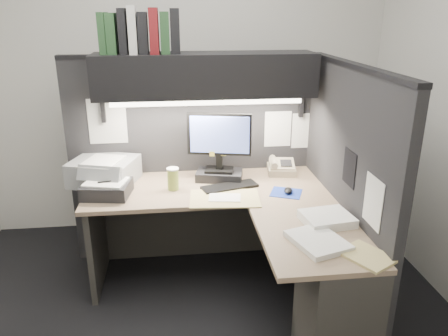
{
  "coord_description": "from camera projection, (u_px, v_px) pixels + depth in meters",
  "views": [
    {
      "loc": [
        -0.11,
        -2.35,
        1.93
      ],
      "look_at": [
        0.23,
        0.51,
        0.88
      ],
      "focal_mm": 35.0,
      "sensor_mm": 36.0,
      "label": 1
    }
  ],
  "objects": [
    {
      "name": "floor",
      "position": [
        199.0,
        322.0,
        2.86
      ],
      "size": [
        3.5,
        3.5,
        0.0
      ],
      "primitive_type": "plane",
      "color": "black",
      "rests_on": "ground"
    },
    {
      "name": "open_folder",
      "position": [
        225.0,
        198.0,
        2.94
      ],
      "size": [
        0.49,
        0.34,
        0.01
      ],
      "primitive_type": "cube",
      "rotation": [
        0.0,
        0.0,
        -0.08
      ],
      "color": "tan",
      "rests_on": "desk"
    },
    {
      "name": "mouse",
      "position": [
        288.0,
        191.0,
        3.02
      ],
      "size": [
        0.08,
        0.1,
        0.03
      ],
      "primitive_type": "ellipsoid",
      "rotation": [
        0.0,
        0.0,
        -0.31
      ],
      "color": "black",
      "rests_on": "mousepad"
    },
    {
      "name": "binder_row",
      "position": [
        141.0,
        32.0,
        2.93
      ],
      "size": [
        0.53,
        0.25,
        0.31
      ],
      "color": "#244826",
      "rests_on": "overhead_shelf"
    },
    {
      "name": "wall_back",
      "position": [
        185.0,
        81.0,
        3.8
      ],
      "size": [
        3.5,
        0.04,
        2.7
      ],
      "primitive_type": "cube",
      "color": "silver",
      "rests_on": "floor"
    },
    {
      "name": "partition_right",
      "position": [
        343.0,
        192.0,
        2.87
      ],
      "size": [
        0.06,
        1.5,
        1.6
      ],
      "primitive_type": "cube",
      "color": "black",
      "rests_on": "floor"
    },
    {
      "name": "mousepad",
      "position": [
        286.0,
        193.0,
        3.03
      ],
      "size": [
        0.26,
        0.25,
        0.0
      ],
      "primitive_type": "cube",
      "rotation": [
        0.0,
        0.0,
        -0.4
      ],
      "color": "#1C349B",
      "rests_on": "desk"
    },
    {
      "name": "notebook_stack",
      "position": [
        107.0,
        189.0,
        2.98
      ],
      "size": [
        0.35,
        0.3,
        0.09
      ],
      "primitive_type": "cube",
      "rotation": [
        0.0,
        0.0,
        -0.16
      ],
      "color": "black",
      "rests_on": "desk"
    },
    {
      "name": "paper_stack_b",
      "position": [
        318.0,
        241.0,
        2.37
      ],
      "size": [
        0.33,
        0.37,
        0.03
      ],
      "primitive_type": "cube",
      "rotation": [
        0.0,
        0.0,
        0.3
      ],
      "color": "white",
      "rests_on": "desk"
    },
    {
      "name": "partition_back",
      "position": [
        193.0,
        161.0,
        3.46
      ],
      "size": [
        1.9,
        0.06,
        1.6
      ],
      "primitive_type": "cube",
      "color": "black",
      "rests_on": "floor"
    },
    {
      "name": "task_light_tube",
      "position": [
        207.0,
        103.0,
        2.99
      ],
      "size": [
        1.32,
        0.04,
        0.04
      ],
      "primitive_type": "cylinder",
      "rotation": [
        0.0,
        1.57,
        0.0
      ],
      "color": "white",
      "rests_on": "overhead_shelf"
    },
    {
      "name": "coffee_cup",
      "position": [
        173.0,
        179.0,
        3.07
      ],
      "size": [
        0.1,
        0.1,
        0.15
      ],
      "primitive_type": "cylinder",
      "rotation": [
        0.0,
        0.0,
        0.32
      ],
      "color": "#B0C44E",
      "rests_on": "desk"
    },
    {
      "name": "paper_stack_a",
      "position": [
        327.0,
        219.0,
        2.6
      ],
      "size": [
        0.31,
        0.28,
        0.05
      ],
      "primitive_type": "cube",
      "rotation": [
        0.0,
        0.0,
        0.14
      ],
      "color": "white",
      "rests_on": "desk"
    },
    {
      "name": "printer",
      "position": [
        104.0,
        171.0,
        3.2
      ],
      "size": [
        0.53,
        0.49,
        0.18
      ],
      "primitive_type": "cube",
      "rotation": [
        0.0,
        0.0,
        -0.31
      ],
      "color": "gray",
      "rests_on": "desk"
    },
    {
      "name": "desk",
      "position": [
        264.0,
        259.0,
        2.76
      ],
      "size": [
        1.7,
        1.53,
        0.73
      ],
      "color": "#9B7862",
      "rests_on": "floor"
    },
    {
      "name": "monitor",
      "position": [
        219.0,
        154.0,
        3.21
      ],
      "size": [
        0.46,
        0.27,
        0.51
      ],
      "rotation": [
        0.0,
        0.0,
        -0.22
      ],
      "color": "black",
      "rests_on": "desk"
    },
    {
      "name": "pinned_papers",
      "position": [
        250.0,
        142.0,
        3.08
      ],
      "size": [
        1.76,
        1.31,
        0.51
      ],
      "color": "white",
      "rests_on": "partition_back"
    },
    {
      "name": "telephone",
      "position": [
        281.0,
        168.0,
        3.4
      ],
      "size": [
        0.24,
        0.24,
        0.09
      ],
      "primitive_type": "cube",
      "rotation": [
        0.0,
        0.0,
        -0.13
      ],
      "color": "tan",
      "rests_on": "desk"
    },
    {
      "name": "overhead_shelf",
      "position": [
        205.0,
        75.0,
        3.07
      ],
      "size": [
        1.55,
        0.34,
        0.3
      ],
      "primitive_type": "cube",
      "color": "black",
      "rests_on": "partition_back"
    },
    {
      "name": "wall_front",
      "position": [
        228.0,
        276.0,
        1.0
      ],
      "size": [
        3.5,
        0.04,
        2.7
      ],
      "primitive_type": "cube",
      "color": "silver",
      "rests_on": "floor"
    },
    {
      "name": "keyboard",
      "position": [
        230.0,
        187.0,
        3.12
      ],
      "size": [
        0.42,
        0.24,
        0.02
      ],
      "primitive_type": "cube",
      "rotation": [
        0.0,
        0.0,
        0.28
      ],
      "color": "black",
      "rests_on": "desk"
    },
    {
      "name": "manila_stack",
      "position": [
        367.0,
        256.0,
        2.24
      ],
      "size": [
        0.3,
        0.32,
        0.01
      ],
      "primitive_type": "cube",
      "rotation": [
        0.0,
        0.0,
        0.52
      ],
      "color": "tan",
      "rests_on": "desk"
    }
  ]
}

